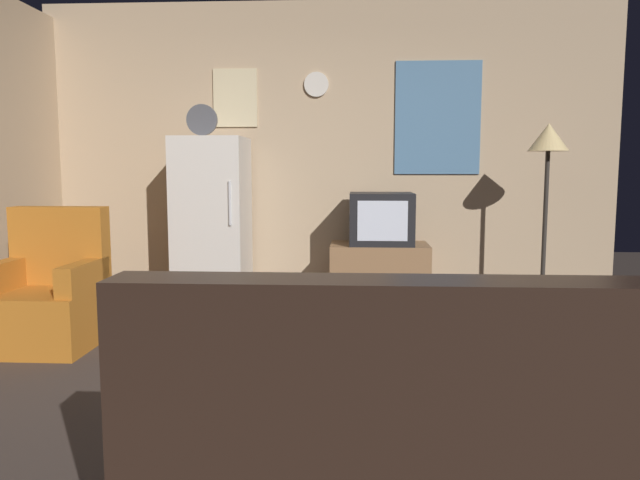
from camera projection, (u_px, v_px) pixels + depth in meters
The scene contains 14 objects.
ground_plane at pixel (307, 396), 3.31m from camera, with size 12.00×12.00×0.00m, color #3D332D.
wall_with_art at pixel (328, 154), 5.58m from camera, with size 5.20×0.12×2.72m.
fridge at pixel (212, 224), 5.29m from camera, with size 0.60×0.62×1.77m.
tv_stand at pixel (379, 277), 5.27m from camera, with size 0.84×0.53×0.59m.
crt_tv at pixel (381, 218), 5.21m from camera, with size 0.54×0.51×0.44m.
standing_lamp at pixel (548, 153), 4.83m from camera, with size 0.32×0.32×1.59m.
coffee_table at pixel (241, 345), 3.52m from camera, with size 0.72×0.72×0.43m.
wine_glass at pixel (251, 303), 3.29m from camera, with size 0.05×0.05×0.15m, color silver.
mug_ceramic_white at pixel (242, 304), 3.43m from camera, with size 0.08×0.08×0.09m, color silver.
mug_ceramic_tan at pixel (238, 305), 3.38m from camera, with size 0.08×0.08×0.09m, color tan.
remote_control at pixel (243, 310), 3.43m from camera, with size 0.15×0.04×0.02m, color black.
armchair at pixel (49, 298), 4.23m from camera, with size 0.68×0.68×0.96m.
couch at pixel (398, 449), 2.00m from camera, with size 1.70×0.80×0.92m.
book_stack at pixel (465, 304), 5.18m from camera, with size 0.22×0.18×0.15m.
Camera 1 is at (0.25, -3.18, 1.23)m, focal length 34.09 mm.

